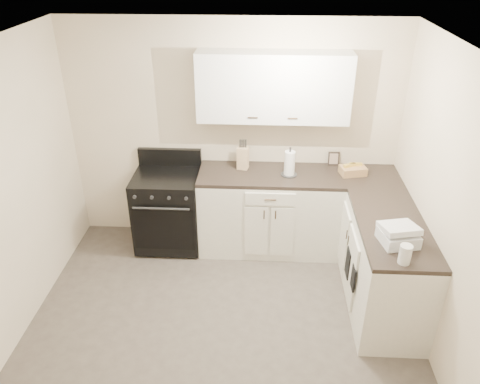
# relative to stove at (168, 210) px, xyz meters

# --- Properties ---
(floor) EXTENTS (3.60, 3.60, 0.00)m
(floor) POSITION_rel_stove_xyz_m (0.71, -1.48, -0.46)
(floor) COLOR #473F38
(floor) RESTS_ON ground
(ceiling) EXTENTS (3.60, 3.60, 0.00)m
(ceiling) POSITION_rel_stove_xyz_m (0.71, -1.48, 2.04)
(ceiling) COLOR white
(ceiling) RESTS_ON wall_back
(wall_back) EXTENTS (3.60, 0.00, 3.60)m
(wall_back) POSITION_rel_stove_xyz_m (0.71, 0.32, 0.79)
(wall_back) COLOR beige
(wall_back) RESTS_ON ground
(wall_right) EXTENTS (0.00, 3.60, 3.60)m
(wall_right) POSITION_rel_stove_xyz_m (2.51, -1.48, 0.79)
(wall_right) COLOR beige
(wall_right) RESTS_ON ground
(base_cabinets_back) EXTENTS (1.55, 0.60, 0.90)m
(base_cabinets_back) POSITION_rel_stove_xyz_m (1.14, 0.02, -0.01)
(base_cabinets_back) COLOR silver
(base_cabinets_back) RESTS_ON floor
(base_cabinets_right) EXTENTS (0.60, 1.90, 0.90)m
(base_cabinets_right) POSITION_rel_stove_xyz_m (2.21, -0.63, -0.01)
(base_cabinets_right) COLOR silver
(base_cabinets_right) RESTS_ON floor
(countertop_back) EXTENTS (1.55, 0.60, 0.04)m
(countertop_back) POSITION_rel_stove_xyz_m (1.14, 0.02, 0.46)
(countertop_back) COLOR black
(countertop_back) RESTS_ON base_cabinets_back
(countertop_right) EXTENTS (0.60, 1.90, 0.04)m
(countertop_right) POSITION_rel_stove_xyz_m (2.21, -0.63, 0.46)
(countertop_right) COLOR black
(countertop_right) RESTS_ON base_cabinets_right
(upper_cabinets) EXTENTS (1.55, 0.30, 0.70)m
(upper_cabinets) POSITION_rel_stove_xyz_m (1.14, 0.18, 1.38)
(upper_cabinets) COLOR white
(upper_cabinets) RESTS_ON wall_back
(stove) EXTENTS (0.71, 0.61, 0.86)m
(stove) POSITION_rel_stove_xyz_m (0.00, 0.00, 0.00)
(stove) COLOR black
(stove) RESTS_ON floor
(knife_block) EXTENTS (0.13, 0.12, 0.25)m
(knife_block) POSITION_rel_stove_xyz_m (0.83, 0.14, 0.60)
(knife_block) COLOR tan
(knife_block) RESTS_ON countertop_back
(paper_towel) EXTENTS (0.14, 0.14, 0.27)m
(paper_towel) POSITION_rel_stove_xyz_m (1.33, 0.00, 0.61)
(paper_towel) COLOR white
(paper_towel) RESTS_ON countertop_back
(picture_frame) EXTENTS (0.12, 0.04, 0.15)m
(picture_frame) POSITION_rel_stove_xyz_m (1.83, 0.28, 0.56)
(picture_frame) COLOR black
(picture_frame) RESTS_ON countertop_back
(wicker_basket) EXTENTS (0.29, 0.23, 0.09)m
(wicker_basket) POSITION_rel_stove_xyz_m (2.01, 0.06, 0.52)
(wicker_basket) COLOR #A9814F
(wicker_basket) RESTS_ON countertop_right
(countertop_grill) EXTENTS (0.33, 0.32, 0.10)m
(countertop_grill) POSITION_rel_stove_xyz_m (2.19, -1.20, 0.53)
(countertop_grill) COLOR silver
(countertop_grill) RESTS_ON countertop_right
(glass_jar) EXTENTS (0.11, 0.11, 0.16)m
(glass_jar) POSITION_rel_stove_xyz_m (2.17, -1.48, 0.56)
(glass_jar) COLOR silver
(glass_jar) RESTS_ON countertop_right
(oven_mitt_near) EXTENTS (0.02, 0.13, 0.23)m
(oven_mitt_near) POSITION_rel_stove_xyz_m (1.89, -1.12, 0.02)
(oven_mitt_near) COLOR black
(oven_mitt_near) RESTS_ON base_cabinets_right
(oven_mitt_far) EXTENTS (0.02, 0.17, 0.29)m
(oven_mitt_far) POSITION_rel_stove_xyz_m (1.89, -0.84, -0.02)
(oven_mitt_far) COLOR black
(oven_mitt_far) RESTS_ON base_cabinets_right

